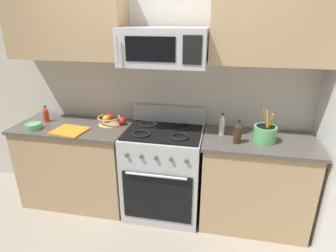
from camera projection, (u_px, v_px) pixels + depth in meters
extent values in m
cube|color=beige|center=(171.00, 85.00, 2.92)|extent=(8.00, 0.10, 2.60)
cube|color=tan|center=(77.00, 165.00, 3.08)|extent=(1.13, 0.56, 0.88)
cube|color=#4C4742|center=(72.00, 127.00, 2.91)|extent=(1.17, 0.60, 0.03)
cube|color=#B2B5BA|center=(164.00, 173.00, 2.89)|extent=(0.76, 0.60, 0.91)
cube|color=black|center=(157.00, 198.00, 2.65)|extent=(0.67, 0.01, 0.51)
cylinder|color=#B2B5BA|center=(156.00, 176.00, 2.53)|extent=(0.57, 0.02, 0.02)
cube|color=black|center=(163.00, 132.00, 2.72)|extent=(0.73, 0.54, 0.02)
cube|color=#B2B5BA|center=(169.00, 115.00, 2.94)|extent=(0.76, 0.06, 0.18)
torus|color=black|center=(142.00, 134.00, 2.64)|extent=(0.17, 0.17, 0.02)
torus|color=black|center=(180.00, 137.00, 2.57)|extent=(0.17, 0.17, 0.02)
torus|color=black|center=(149.00, 124.00, 2.87)|extent=(0.17, 0.17, 0.02)
torus|color=black|center=(184.00, 127.00, 2.80)|extent=(0.17, 0.17, 0.02)
cylinder|color=#4C4C51|center=(127.00, 155.00, 2.54)|extent=(0.04, 0.02, 0.04)
cylinder|color=#4C4C51|center=(141.00, 157.00, 2.51)|extent=(0.04, 0.02, 0.04)
cylinder|color=#4C4C51|center=(156.00, 158.00, 2.49)|extent=(0.04, 0.02, 0.04)
cylinder|color=#4C4C51|center=(171.00, 160.00, 2.46)|extent=(0.04, 0.02, 0.04)
cylinder|color=#4C4C51|center=(187.00, 161.00, 2.44)|extent=(0.04, 0.02, 0.04)
cube|color=tan|center=(254.00, 184.00, 2.73)|extent=(0.99, 0.56, 0.88)
cube|color=#4C4742|center=(260.00, 141.00, 2.57)|extent=(1.03, 0.60, 0.03)
cube|color=#B2B5BA|center=(164.00, 47.00, 2.46)|extent=(0.77, 0.40, 0.33)
cube|color=black|center=(150.00, 49.00, 2.29)|extent=(0.42, 0.01, 0.20)
cube|color=black|center=(192.00, 50.00, 2.22)|extent=(0.15, 0.01, 0.23)
cylinder|color=#B2B5BA|center=(117.00, 49.00, 2.31)|extent=(0.02, 0.02, 0.23)
cube|color=tan|center=(66.00, 20.00, 2.67)|extent=(1.16, 0.34, 0.73)
cube|color=tan|center=(273.00, 20.00, 2.32)|extent=(1.02, 0.34, 0.73)
cylinder|color=#59AD66|center=(265.00, 134.00, 2.51)|extent=(0.20, 0.20, 0.15)
cylinder|color=black|center=(265.00, 133.00, 2.51)|extent=(0.16, 0.16, 0.12)
cylinder|color=olive|center=(266.00, 124.00, 2.46)|extent=(0.09, 0.03, 0.28)
cylinder|color=orange|center=(270.00, 126.00, 2.49)|extent=(0.03, 0.05, 0.24)
cylinder|color=orange|center=(268.00, 125.00, 2.44)|extent=(0.06, 0.03, 0.28)
cone|color=tan|center=(109.00, 121.00, 2.93)|extent=(0.23, 0.23, 0.07)
torus|color=tan|center=(109.00, 117.00, 2.91)|extent=(0.23, 0.23, 0.02)
sphere|color=red|center=(110.00, 118.00, 2.93)|extent=(0.07, 0.07, 0.07)
sphere|color=orange|center=(106.00, 119.00, 2.89)|extent=(0.08, 0.08, 0.08)
sphere|color=red|center=(122.00, 121.00, 2.91)|extent=(0.08, 0.08, 0.08)
cube|color=orange|center=(70.00, 131.00, 2.75)|extent=(0.35, 0.30, 0.02)
cylinder|color=red|center=(46.00, 116.00, 2.99)|extent=(0.06, 0.06, 0.13)
cone|color=red|center=(45.00, 109.00, 2.96)|extent=(0.05, 0.05, 0.04)
cylinder|color=black|center=(45.00, 106.00, 2.95)|extent=(0.02, 0.02, 0.01)
cylinder|color=#382314|center=(238.00, 135.00, 2.48)|extent=(0.07, 0.07, 0.16)
cone|color=#382314|center=(239.00, 124.00, 2.44)|extent=(0.06, 0.06, 0.04)
cylinder|color=black|center=(239.00, 121.00, 2.43)|extent=(0.03, 0.03, 0.01)
cylinder|color=silver|center=(222.00, 127.00, 2.66)|extent=(0.05, 0.05, 0.15)
cone|color=silver|center=(222.00, 117.00, 2.62)|extent=(0.05, 0.05, 0.04)
cylinder|color=black|center=(223.00, 114.00, 2.61)|extent=(0.02, 0.02, 0.01)
cylinder|color=#59AD66|center=(34.00, 126.00, 2.81)|extent=(0.15, 0.15, 0.05)
torus|color=#59AD66|center=(33.00, 124.00, 2.80)|extent=(0.16, 0.16, 0.01)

